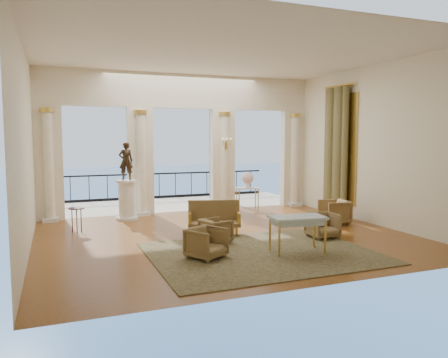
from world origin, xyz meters
name	(u,v)px	position (x,y,z in m)	size (l,w,h in m)	color
floor	(226,236)	(0.00, 0.00, 0.00)	(9.00, 9.00, 0.00)	#47220A
room_walls	(244,119)	(0.00, -1.12, 2.88)	(9.00, 9.00, 9.00)	white
arcade	(183,134)	(0.00, 3.82, 2.58)	(9.00, 0.56, 4.50)	beige
terrace	(169,205)	(0.00, 5.80, -0.05)	(10.00, 3.60, 0.10)	#B3A792
balustrade	(159,188)	(0.00, 7.40, 0.41)	(9.00, 0.06, 1.03)	black
palm_tree	(212,97)	(2.00, 6.60, 4.09)	(2.00, 2.00, 4.50)	#4C3823
sea	(83,192)	(0.00, 60.00, -6.00)	(160.00, 160.00, 0.00)	#29569A
curtain	(335,152)	(4.28, 1.50, 2.02)	(0.33, 1.40, 4.09)	brown
window_frame	(340,149)	(4.47, 1.50, 2.10)	(0.04, 1.60, 3.40)	gold
wall_sconce	(226,145)	(1.40, 3.51, 2.23)	(0.30, 0.11, 0.33)	gold
rug	(262,253)	(0.12, -1.80, 0.01)	(4.67, 3.64, 0.02)	#292D16
armchair_a	(206,242)	(-1.10, -1.72, 0.35)	(0.68, 0.64, 0.70)	#48351C
armchair_b	(323,224)	(2.16, -1.02, 0.34)	(0.67, 0.63, 0.69)	#48351C
armchair_c	(334,211)	(3.50, 0.38, 0.38)	(0.73, 0.68, 0.75)	#48351C
armchair_d	(216,230)	(-0.46, -0.54, 0.32)	(0.61, 0.57, 0.63)	#48351C
settee	(214,218)	(-0.20, 0.31, 0.43)	(1.41, 0.91, 0.87)	#48351C
game_table	(298,220)	(0.87, -2.00, 0.71)	(1.21, 0.75, 0.79)	#8AA2AF
pedestal	(127,201)	(-1.96, 3.14, 0.58)	(0.66, 0.66, 1.20)	silver
statue	(126,161)	(-1.96, 3.14, 1.77)	(0.41, 0.27, 1.13)	black
console_table	(248,191)	(2.20, 3.55, 0.63)	(0.85, 0.59, 0.76)	silver
urn	(248,179)	(2.20, 3.55, 1.06)	(0.41, 0.41, 0.54)	white
side_table	(76,211)	(-3.45, 1.80, 0.56)	(0.40, 0.40, 0.66)	black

